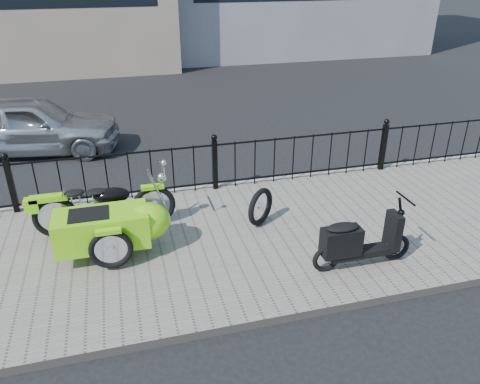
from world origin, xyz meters
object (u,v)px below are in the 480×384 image
object	(u,v)px
scooter	(357,242)
spare_tire	(260,207)
motorcycle_sidecar	(115,222)
sedan_car	(32,125)

from	to	relation	value
scooter	spare_tire	distance (m)	1.74
motorcycle_sidecar	spare_tire	xyz separation A→B (m)	(2.28, 0.16, -0.16)
motorcycle_sidecar	spare_tire	distance (m)	2.29
spare_tire	sedan_car	xyz separation A→B (m)	(-3.96, 4.74, 0.21)
scooter	spare_tire	xyz separation A→B (m)	(-0.93, 1.47, -0.07)
motorcycle_sidecar	sedan_car	distance (m)	5.18
motorcycle_sidecar	scooter	distance (m)	3.47
scooter	sedan_car	size ratio (longest dim) A/B	0.39
scooter	spare_tire	bearing A→B (deg)	122.29
sedan_car	spare_tire	bearing A→B (deg)	-130.28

